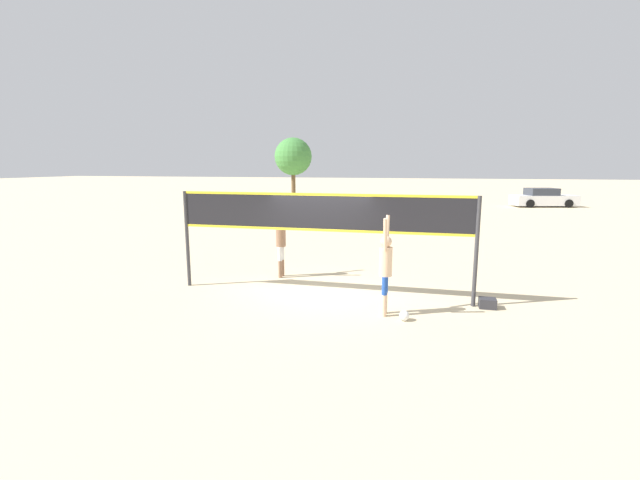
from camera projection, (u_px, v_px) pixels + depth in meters
ground_plane at (320, 295)px, 10.74m from camera, size 200.00×200.00×0.00m
volleyball_net at (320, 220)px, 10.41m from camera, size 7.39×0.09×2.55m
player_spiker at (386, 264)px, 9.12m from camera, size 0.28×0.71×2.16m
player_blocker at (281, 237)px, 12.28m from camera, size 0.28×0.72×2.23m
volleyball at (404, 316)px, 8.95m from camera, size 0.22×0.22×0.22m
gear_bag at (487, 303)px, 9.74m from camera, size 0.37×0.30×0.22m
parked_car_near at (543, 198)px, 33.47m from camera, size 5.05×2.83×1.46m
tree_left_cluster at (293, 157)px, 44.07m from camera, size 3.84×3.84×6.03m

